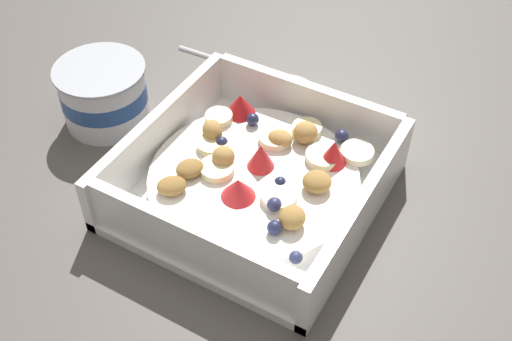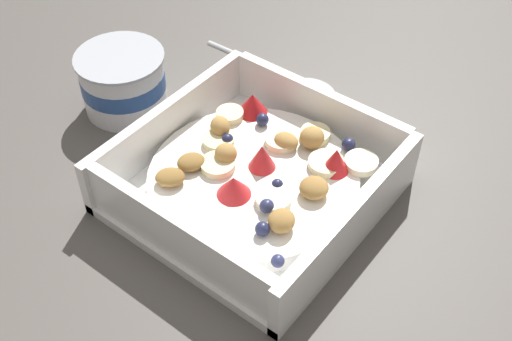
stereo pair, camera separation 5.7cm
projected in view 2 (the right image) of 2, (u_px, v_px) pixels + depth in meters
name	position (u px, v px, depth m)	size (l,w,h in m)	color
ground_plane	(242.00, 190.00, 0.60)	(2.40, 2.40, 0.00)	#56514C
fruit_bowl	(257.00, 177.00, 0.58)	(0.21, 0.21, 0.06)	white
spoon	(295.00, 77.00, 0.71)	(0.03, 0.17, 0.01)	silver
yogurt_cup	(123.00, 82.00, 0.66)	(0.09, 0.09, 0.06)	white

